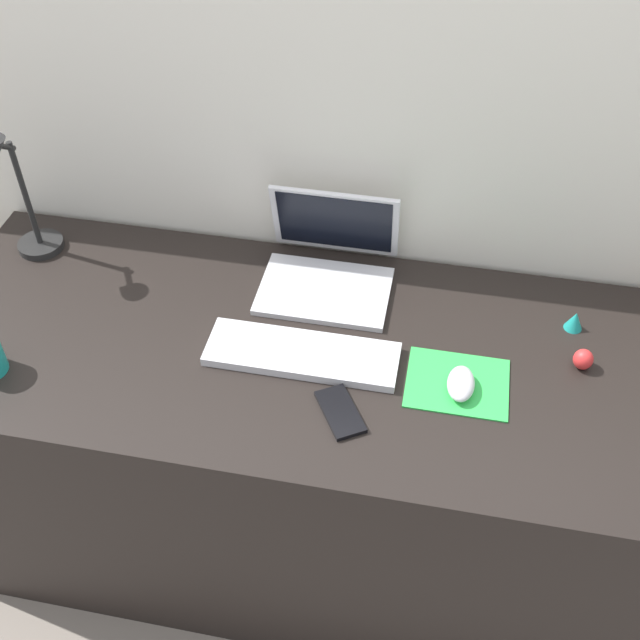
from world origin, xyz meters
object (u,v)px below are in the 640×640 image
(mouse, at_px, (461,384))
(toy_figurine_teal, at_px, (575,321))
(keyboard, at_px, (302,354))
(cell_phone, at_px, (340,412))
(desk_lamp, at_px, (20,199))
(toy_figurine_red, at_px, (583,359))
(laptop, at_px, (329,260))

(mouse, distance_m, toy_figurine_teal, 0.33)
(keyboard, distance_m, mouse, 0.34)
(cell_phone, xyz_separation_m, desk_lamp, (-0.82, 0.35, 0.16))
(cell_phone, distance_m, toy_figurine_teal, 0.57)
(toy_figurine_red, bearing_deg, toy_figurine_teal, 96.17)
(laptop, bearing_deg, keyboard, -91.69)
(cell_phone, relative_size, toy_figurine_teal, 2.87)
(laptop, bearing_deg, cell_phone, -76.32)
(keyboard, distance_m, toy_figurine_teal, 0.61)
(mouse, distance_m, desk_lamp, 1.09)
(laptop, bearing_deg, desk_lamp, -175.94)
(cell_phone, height_order, toy_figurine_red, toy_figurine_red)
(keyboard, relative_size, cell_phone, 3.20)
(cell_phone, relative_size, desk_lamp, 0.38)
(cell_phone, bearing_deg, keyboard, 96.28)
(laptop, xyz_separation_m, mouse, (0.33, -0.30, -0.03))
(mouse, height_order, toy_figurine_red, toy_figurine_red)
(mouse, bearing_deg, keyboard, 175.06)
(toy_figurine_teal, bearing_deg, desk_lamp, 179.41)
(desk_lamp, bearing_deg, toy_figurine_red, -5.74)
(keyboard, xyz_separation_m, mouse, (0.34, -0.03, 0.01))
(laptop, distance_m, desk_lamp, 0.73)
(laptop, xyz_separation_m, keyboard, (-0.01, -0.27, -0.04))
(laptop, xyz_separation_m, desk_lamp, (-0.72, -0.05, 0.11))
(laptop, height_order, cell_phone, laptop)
(keyboard, height_order, toy_figurine_red, toy_figurine_red)
(mouse, height_order, toy_figurine_teal, toy_figurine_teal)
(desk_lamp, distance_m, toy_figurine_teal, 1.29)
(laptop, relative_size, keyboard, 0.73)
(mouse, xyz_separation_m, desk_lamp, (-1.05, 0.25, 0.14))
(desk_lamp, bearing_deg, laptop, 4.06)
(laptop, height_order, desk_lamp, desk_lamp)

